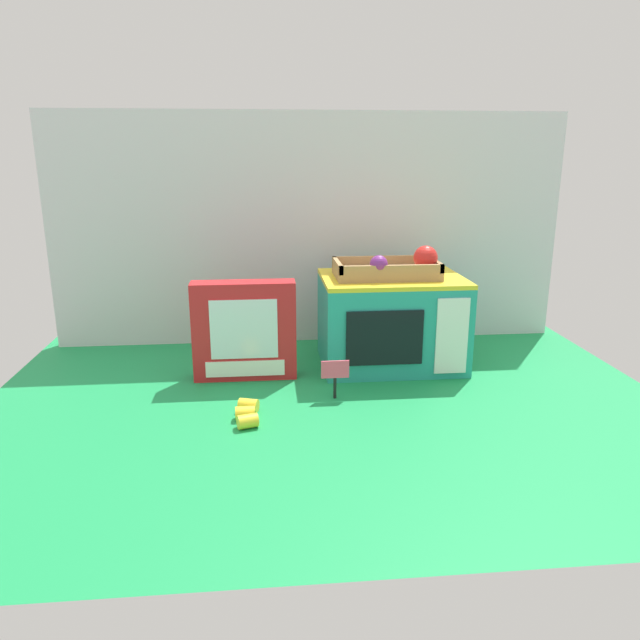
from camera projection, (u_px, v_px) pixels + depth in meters
ground_plane at (320, 373)px, 1.67m from camera, size 1.70×1.70×0.00m
display_back_panel at (310, 230)px, 1.88m from camera, size 1.61×0.03×0.72m
toy_microwave at (391, 321)px, 1.71m from camera, size 0.40×0.29×0.26m
food_groups_crate at (392, 268)px, 1.66m from camera, size 0.29×0.17×0.09m
cookie_set_box at (244, 331)px, 1.60m from camera, size 0.28×0.07×0.27m
price_sign at (335, 373)px, 1.48m from camera, size 0.07×0.01×0.10m
loose_toy_banana at (247, 413)px, 1.37m from camera, size 0.06×0.13×0.03m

